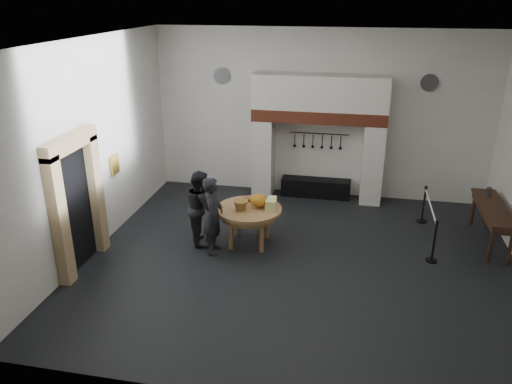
% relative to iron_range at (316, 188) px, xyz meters
% --- Properties ---
extents(floor, '(9.00, 8.00, 0.02)m').
position_rel_iron_range_xyz_m(floor, '(0.00, -3.72, -0.25)').
color(floor, black).
rests_on(floor, ground).
extents(ceiling, '(9.00, 8.00, 0.02)m').
position_rel_iron_range_xyz_m(ceiling, '(0.00, -3.72, 4.25)').
color(ceiling, silver).
rests_on(ceiling, wall_back).
extents(wall_back, '(9.00, 0.02, 4.50)m').
position_rel_iron_range_xyz_m(wall_back, '(0.00, 0.28, 2.00)').
color(wall_back, white).
rests_on(wall_back, floor).
extents(wall_front, '(9.00, 0.02, 4.50)m').
position_rel_iron_range_xyz_m(wall_front, '(0.00, -7.72, 2.00)').
color(wall_front, white).
rests_on(wall_front, floor).
extents(wall_left, '(0.02, 8.00, 4.50)m').
position_rel_iron_range_xyz_m(wall_left, '(-4.50, -3.72, 2.00)').
color(wall_left, white).
rests_on(wall_left, floor).
extents(chimney_pier_left, '(0.55, 0.70, 2.15)m').
position_rel_iron_range_xyz_m(chimney_pier_left, '(-1.48, -0.07, 0.82)').
color(chimney_pier_left, silver).
rests_on(chimney_pier_left, floor).
extents(chimney_pier_right, '(0.55, 0.70, 2.15)m').
position_rel_iron_range_xyz_m(chimney_pier_right, '(1.48, -0.07, 0.82)').
color(chimney_pier_right, silver).
rests_on(chimney_pier_right, floor).
extents(hearth_brick_band, '(3.50, 0.72, 0.32)m').
position_rel_iron_range_xyz_m(hearth_brick_band, '(0.00, -0.07, 2.06)').
color(hearth_brick_band, '#9E442B').
rests_on(hearth_brick_band, chimney_pier_left).
extents(chimney_hood, '(3.50, 0.70, 0.90)m').
position_rel_iron_range_xyz_m(chimney_hood, '(0.00, -0.07, 2.67)').
color(chimney_hood, silver).
rests_on(chimney_hood, hearth_brick_band).
extents(iron_range, '(1.90, 0.45, 0.50)m').
position_rel_iron_range_xyz_m(iron_range, '(0.00, 0.00, 0.00)').
color(iron_range, black).
rests_on(iron_range, floor).
extents(utensil_rail, '(1.60, 0.02, 0.02)m').
position_rel_iron_range_xyz_m(utensil_rail, '(0.00, 0.20, 1.50)').
color(utensil_rail, black).
rests_on(utensil_rail, wall_back).
extents(door_recess, '(0.04, 1.10, 2.50)m').
position_rel_iron_range_xyz_m(door_recess, '(-4.47, -4.72, 1.00)').
color(door_recess, black).
rests_on(door_recess, floor).
extents(door_jamb_near, '(0.22, 0.30, 2.60)m').
position_rel_iron_range_xyz_m(door_jamb_near, '(-4.38, -5.42, 1.05)').
color(door_jamb_near, tan).
rests_on(door_jamb_near, floor).
extents(door_jamb_far, '(0.22, 0.30, 2.60)m').
position_rel_iron_range_xyz_m(door_jamb_far, '(-4.38, -4.02, 1.05)').
color(door_jamb_far, tan).
rests_on(door_jamb_far, floor).
extents(door_lintel, '(0.22, 1.70, 0.30)m').
position_rel_iron_range_xyz_m(door_lintel, '(-4.38, -4.72, 2.40)').
color(door_lintel, tan).
rests_on(door_lintel, door_jamb_near).
extents(wall_plaque, '(0.05, 0.34, 0.44)m').
position_rel_iron_range_xyz_m(wall_plaque, '(-4.45, -2.92, 1.35)').
color(wall_plaque, gold).
rests_on(wall_plaque, wall_left).
extents(work_table, '(1.76, 1.76, 0.07)m').
position_rel_iron_range_xyz_m(work_table, '(-1.23, -3.12, 0.59)').
color(work_table, '#AC7851').
rests_on(work_table, floor).
extents(pumpkin, '(0.36, 0.36, 0.31)m').
position_rel_iron_range_xyz_m(pumpkin, '(-1.03, -3.02, 0.78)').
color(pumpkin, orange).
rests_on(pumpkin, work_table).
extents(cheese_block_big, '(0.22, 0.22, 0.24)m').
position_rel_iron_range_xyz_m(cheese_block_big, '(-0.73, -3.17, 0.74)').
color(cheese_block_big, '#E5E089').
rests_on(cheese_block_big, work_table).
extents(cheese_block_small, '(0.18, 0.18, 0.20)m').
position_rel_iron_range_xyz_m(cheese_block_small, '(-0.75, -2.87, 0.72)').
color(cheese_block_small, '#F2F391').
rests_on(cheese_block_small, work_table).
extents(wicker_basket, '(0.38, 0.38, 0.22)m').
position_rel_iron_range_xyz_m(wicker_basket, '(-1.38, -3.27, 0.73)').
color(wicker_basket, olive).
rests_on(wicker_basket, work_table).
extents(bread_loaf, '(0.31, 0.18, 0.13)m').
position_rel_iron_range_xyz_m(bread_loaf, '(-1.33, -2.77, 0.69)').
color(bread_loaf, '#915A33').
rests_on(bread_loaf, work_table).
extents(visitor_near, '(0.44, 0.65, 1.74)m').
position_rel_iron_range_xyz_m(visitor_near, '(-1.90, -3.66, 0.62)').
color(visitor_near, black).
rests_on(visitor_near, floor).
extents(visitor_far, '(0.94, 1.03, 1.70)m').
position_rel_iron_range_xyz_m(visitor_far, '(-2.30, -3.26, 0.60)').
color(visitor_far, black).
rests_on(visitor_far, floor).
extents(side_table, '(0.55, 2.20, 0.06)m').
position_rel_iron_range_xyz_m(side_table, '(4.10, -2.03, 0.62)').
color(side_table, '#362113').
rests_on(side_table, floor).
extents(pewter_jug, '(0.12, 0.12, 0.22)m').
position_rel_iron_range_xyz_m(pewter_jug, '(4.10, -1.43, 0.76)').
color(pewter_jug, '#505055').
rests_on(pewter_jug, side_table).
extents(pewter_plate_back_left, '(0.44, 0.03, 0.44)m').
position_rel_iron_range_xyz_m(pewter_plate_back_left, '(-2.70, 0.24, 2.95)').
color(pewter_plate_back_left, '#4C4C51').
rests_on(pewter_plate_back_left, wall_back).
extents(pewter_plate_back_right, '(0.44, 0.03, 0.44)m').
position_rel_iron_range_xyz_m(pewter_plate_back_right, '(2.70, 0.24, 2.95)').
color(pewter_plate_back_right, '#4C4C51').
rests_on(pewter_plate_back_right, wall_back).
extents(barrier_post_near, '(0.05, 0.05, 0.90)m').
position_rel_iron_range_xyz_m(barrier_post_near, '(2.75, -3.16, 0.20)').
color(barrier_post_near, black).
rests_on(barrier_post_near, floor).
extents(barrier_post_far, '(0.05, 0.05, 0.90)m').
position_rel_iron_range_xyz_m(barrier_post_far, '(2.75, -1.16, 0.20)').
color(barrier_post_far, black).
rests_on(barrier_post_far, floor).
extents(barrier_rope, '(0.04, 2.00, 0.04)m').
position_rel_iron_range_xyz_m(barrier_rope, '(2.75, -2.16, 0.60)').
color(barrier_rope, white).
rests_on(barrier_rope, barrier_post_near).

